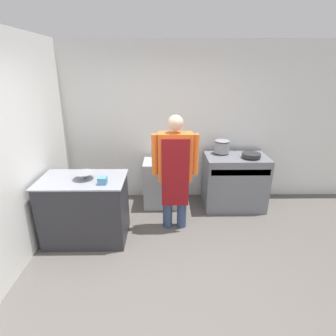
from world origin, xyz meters
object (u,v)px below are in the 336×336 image
(stock_pot, at_px, (222,146))
(person_cook, at_px, (175,167))
(saute_pan, at_px, (251,155))
(fridge_unit, at_px, (163,182))
(mixing_bowl, at_px, (84,176))
(stove, at_px, (234,181))
(plastic_tub, at_px, (102,180))

(stock_pot, bearing_deg, person_cook, -136.18)
(saute_pan, bearing_deg, person_cook, -156.44)
(saute_pan, bearing_deg, fridge_unit, 172.16)
(mixing_bowl, bearing_deg, fridge_unit, 44.01)
(person_cook, distance_m, stock_pot, 1.13)
(saute_pan, bearing_deg, mixing_bowl, -162.01)
(stove, xyz_separation_m, person_cook, (-1.04, -0.66, 0.51))
(mixing_bowl, bearing_deg, stock_pot, 27.14)
(person_cook, height_order, stock_pot, person_cook)
(person_cook, bearing_deg, fridge_unit, 103.46)
(stock_pot, relative_size, saute_pan, 0.86)
(person_cook, xyz_separation_m, stock_pot, (0.81, 0.78, 0.08))
(saute_pan, bearing_deg, plastic_tub, -156.33)
(mixing_bowl, bearing_deg, saute_pan, 17.99)
(plastic_tub, bearing_deg, person_cook, 23.83)
(mixing_bowl, height_order, stock_pot, stock_pot)
(fridge_unit, height_order, plastic_tub, plastic_tub)
(person_cook, relative_size, mixing_bowl, 6.32)
(stove, relative_size, fridge_unit, 1.25)
(stove, distance_m, stock_pot, 0.64)
(mixing_bowl, relative_size, saute_pan, 0.91)
(fridge_unit, bearing_deg, person_cook, -76.54)
(saute_pan, bearing_deg, stove, 149.73)
(person_cook, distance_m, saute_pan, 1.35)
(person_cook, relative_size, stock_pot, 6.67)
(stove, relative_size, mixing_bowl, 3.76)
(stock_pot, bearing_deg, plastic_tub, -145.65)
(mixing_bowl, xyz_separation_m, plastic_tub, (0.27, -0.16, -0.00))
(fridge_unit, xyz_separation_m, mixing_bowl, (-1.02, -0.99, 0.55))
(person_cook, relative_size, plastic_tub, 15.59)
(person_cook, bearing_deg, mixing_bowl, -168.17)
(plastic_tub, xyz_separation_m, stock_pot, (1.74, 1.19, 0.10))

